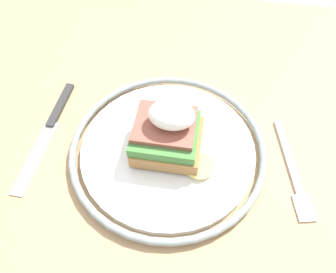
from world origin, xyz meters
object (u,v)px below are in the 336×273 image
fork (293,172)px  knife (51,125)px  plate (168,148)px  sandwich (168,132)px

fork → knife: 0.36m
fork → knife: size_ratio=0.78×
plate → sandwich: 0.04m
sandwich → plate: bearing=87.8°
fork → plate: bearing=-2.9°
plate → fork: 0.17m
sandwich → fork: bearing=176.7°
sandwich → knife: 0.19m
plate → knife: 0.18m
knife → plate: bearing=175.0°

